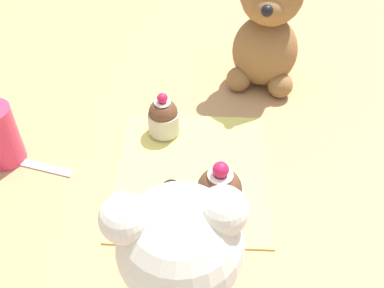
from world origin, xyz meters
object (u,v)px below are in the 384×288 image
object	(u,v)px
cupcake_near_cream_bear	(219,192)
teaspoon	(32,164)
teddy_bear_tan	(267,28)
cupcake_near_tan_bear	(163,117)
teddy_bear_cream	(177,275)

from	to	relation	value
cupcake_near_cream_bear	teaspoon	bearing A→B (deg)	-14.30
teddy_bear_tan	cupcake_near_tan_bear	size ratio (longest dim) A/B	3.10
cupcake_near_cream_bear	cupcake_near_tan_bear	size ratio (longest dim) A/B	1.14
cupcake_near_tan_bear	cupcake_near_cream_bear	bearing A→B (deg)	120.15
teddy_bear_cream	cupcake_near_tan_bear	distance (m)	0.30
teddy_bear_cream	teaspoon	xyz separation A→B (m)	(0.22, -0.22, -0.10)
teddy_bear_tan	cupcake_near_cream_bear	world-z (taller)	teddy_bear_tan
cupcake_near_cream_bear	teddy_bear_cream	bearing A→B (deg)	75.72
teddy_bear_tan	teaspoon	xyz separation A→B (m)	(0.33, 0.21, -0.10)
teddy_bear_cream	teddy_bear_tan	size ratio (longest dim) A/B	1.01
teaspoon	teddy_bear_cream	bearing A→B (deg)	148.95
cupcake_near_tan_bear	teddy_bear_tan	bearing A→B (deg)	-138.09
teddy_bear_cream	cupcake_near_cream_bear	distance (m)	0.18
teddy_bear_tan	teddy_bear_cream	bearing A→B (deg)	-92.44
cupcake_near_cream_bear	cupcake_near_tan_bear	world-z (taller)	cupcake_near_cream_bear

